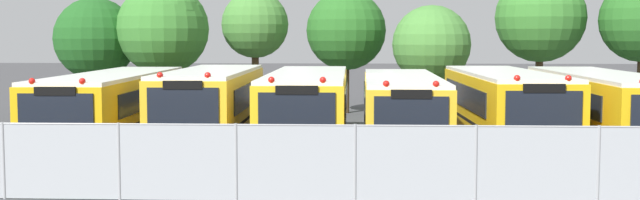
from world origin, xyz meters
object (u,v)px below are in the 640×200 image
object	(u,v)px
school_bus_3	(401,108)
tree_5	(538,16)
school_bus_2	(308,106)
school_bus_4	(503,106)
school_bus_1	(212,104)
school_bus_5	(602,107)
tree_4	(434,43)
traffic_cone	(155,180)
tree_2	(254,24)
tree_1	(165,26)
school_bus_0	(115,105)
tree_3	(345,31)
tree_0	(93,40)

from	to	relation	value
school_bus_3	tree_5	size ratio (longest dim) A/B	1.59
school_bus_2	school_bus_4	size ratio (longest dim) A/B	1.06
school_bus_1	school_bus_5	distance (m)	12.99
school_bus_1	tree_4	bearing A→B (deg)	-132.20
school_bus_2	traffic_cone	bearing A→B (deg)	66.96
school_bus_2	school_bus_5	bearing A→B (deg)	179.04
school_bus_3	tree_5	xyz separation A→B (m)	(7.13, 12.01, 3.33)
school_bus_4	tree_2	size ratio (longest dim) A/B	1.76
school_bus_1	school_bus_3	bearing A→B (deg)	177.85
tree_1	tree_5	size ratio (longest dim) A/B	0.91
tree_4	school_bus_3	bearing A→B (deg)	-101.49
tree_2	tree_5	xyz separation A→B (m)	(13.67, -0.21, 0.38)
school_bus_0	tree_1	bearing A→B (deg)	-88.43
tree_4	tree_3	bearing A→B (deg)	150.15
school_bus_5	tree_3	xyz separation A→B (m)	(-8.71, 11.69, 2.56)
traffic_cone	school_bus_3	bearing A→B (deg)	49.69
school_bus_4	tree_2	xyz separation A→B (m)	(-9.96, 11.84, 2.89)
school_bus_3	tree_4	bearing A→B (deg)	-101.16
tree_1	tree_5	world-z (taller)	tree_5
school_bus_5	tree_1	distance (m)	19.45
tree_5	school_bus_5	bearing A→B (deg)	-92.46
tree_2	tree_3	world-z (taller)	tree_2
school_bus_3	tree_4	size ratio (longest dim) A/B	2.09
school_bus_2	tree_0	size ratio (longest dim) A/B	2.01
school_bus_0	tree_0	bearing A→B (deg)	-68.82
tree_1	school_bus_4	bearing A→B (deg)	-33.49
tree_3	school_bus_4	bearing A→B (deg)	-64.46
school_bus_0	tree_3	size ratio (longest dim) A/B	1.93
tree_1	tree_3	bearing A→B (deg)	16.73
tree_2	school_bus_3	bearing A→B (deg)	-61.84
school_bus_3	tree_1	world-z (taller)	tree_1
school_bus_5	tree_5	world-z (taller)	tree_5
school_bus_1	tree_2	bearing A→B (deg)	-89.96
tree_2	tree_3	bearing A→B (deg)	-4.27
school_bus_2	tree_3	distance (m)	11.94
school_bus_5	school_bus_0	bearing A→B (deg)	-0.89
tree_1	school_bus_5	bearing A→B (deg)	-28.67
school_bus_0	school_bus_4	bearing A→B (deg)	178.48
tree_3	tree_5	xyz separation A→B (m)	(9.21, 0.12, 0.73)
tree_3	tree_1	bearing A→B (deg)	-163.27
school_bus_1	tree_0	xyz separation A→B (m)	(-7.38, 9.73, 2.13)
school_bus_2	tree_0	world-z (taller)	tree_0
tree_0	traffic_cone	distance (m)	19.14
school_bus_1	tree_2	distance (m)	12.42
tree_2	school_bus_2	bearing A→B (deg)	-74.04
school_bus_2	tree_5	world-z (taller)	tree_5
school_bus_4	tree_1	xyz separation A→B (m)	(-13.68, 9.05, 2.77)
school_bus_2	school_bus_5	distance (m)	9.75
school_bus_5	tree_4	world-z (taller)	tree_4
tree_0	traffic_cone	bearing A→B (deg)	-66.89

